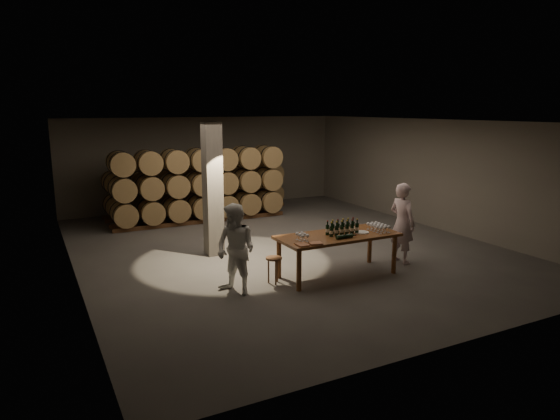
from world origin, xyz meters
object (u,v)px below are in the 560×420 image
plate (362,232)px  person_man (402,223)px  stool (274,262)px  bottle_cluster (342,229)px  notebook_near (316,243)px  person_woman (236,249)px  tasting_table (338,239)px

plate → person_man: size_ratio=0.17×
stool → bottle_cluster: bearing=-6.5°
bottle_cluster → stool: 1.64m
notebook_near → person_woman: (-1.51, 0.44, -0.04)m
tasting_table → person_man: (1.83, 0.10, 0.14)m
tasting_table → bottle_cluster: (0.11, 0.00, 0.22)m
tasting_table → stool: tasting_table is taller
notebook_near → stool: size_ratio=0.45×
plate → tasting_table: bearing=171.3°
bottle_cluster → person_man: person_man is taller
tasting_table → person_woman: bearing=179.7°
tasting_table → stool: size_ratio=4.71×
plate → notebook_near: size_ratio=1.26×
plate → person_woman: bearing=178.1°
notebook_near → person_woman: bearing=176.0°
notebook_near → person_man: 2.68m
stool → person_woman: (-0.89, -0.16, 0.43)m
notebook_near → person_man: (2.63, 0.52, 0.02)m
stool → notebook_near: bearing=-43.8°
plate → person_woman: (-2.87, 0.10, -0.03)m
person_man → person_woman: bearing=82.8°
stool → plate: bearing=-7.5°
bottle_cluster → person_man: size_ratio=0.39×
tasting_table → bottle_cluster: bearing=0.6°
person_woman → notebook_near: bearing=46.7°
bottle_cluster → person_woman: bearing=179.7°
bottle_cluster → stool: bearing=173.5°
tasting_table → stool: bearing=173.0°
plate → bottle_cluster: bearing=169.0°
tasting_table → plate: bearing=-8.7°
plate → stool: 2.05m
plate → stool: (-1.98, 0.26, -0.46)m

